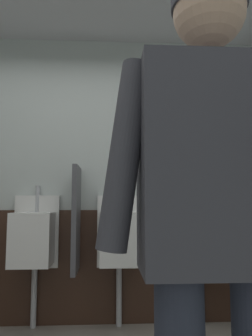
{
  "coord_description": "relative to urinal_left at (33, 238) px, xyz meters",
  "views": [
    {
      "loc": [
        0.14,
        -1.45,
        1.08
      ],
      "look_at": [
        0.23,
        0.06,
        1.25
      ],
      "focal_mm": 33.91,
      "sensor_mm": 36.0,
      "label": 1
    }
  ],
  "objects": [
    {
      "name": "urinal_right",
      "position": [
        1.5,
        0.0,
        0.0
      ],
      "size": [
        0.4,
        0.34,
        1.24
      ],
      "color": "white",
      "rests_on": "ground_plane"
    },
    {
      "name": "privacy_divider_panel",
      "position": [
        0.38,
        -0.07,
        0.17
      ],
      "size": [
        0.04,
        0.4,
        0.9
      ],
      "primitive_type": "cube",
      "color": "#4C4C51"
    },
    {
      "name": "urinal_middle",
      "position": [
        0.75,
        0.0,
        0.0
      ],
      "size": [
        0.4,
        0.34,
        1.24
      ],
      "color": "white",
      "rests_on": "ground_plane"
    },
    {
      "name": "urinal_left",
      "position": [
        0.0,
        0.0,
        0.0
      ],
      "size": [
        0.4,
        0.34,
        1.24
      ],
      "color": "white",
      "rests_on": "ground_plane"
    },
    {
      "name": "wainscot_band_back",
      "position": [
        0.51,
        0.14,
        -0.27
      ],
      "size": [
        3.4,
        0.03,
        1.02
      ],
      "primitive_type": "cube",
      "color": "#382319",
      "rests_on": "ground_plane"
    },
    {
      "name": "wall_back",
      "position": [
        0.51,
        0.22,
        0.56
      ],
      "size": [
        4.0,
        0.12,
        2.68
      ],
      "primitive_type": "cube",
      "color": "silver",
      "rests_on": "ground_plane"
    },
    {
      "name": "person",
      "position": [
        0.96,
        -1.95,
        0.28
      ],
      "size": [
        0.65,
        0.6,
        1.78
      ],
      "color": "#2D3342",
      "rests_on": "ground_plane"
    }
  ]
}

